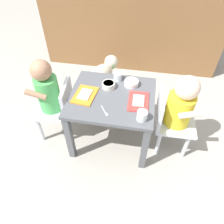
% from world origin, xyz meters
% --- Properties ---
extents(ground_plane, '(7.00, 7.00, 0.00)m').
position_xyz_m(ground_plane, '(0.00, 0.00, 0.00)').
color(ground_plane, '#9E998E').
extents(kitchen_cabinet_back, '(1.90, 0.38, 0.88)m').
position_xyz_m(kitchen_cabinet_back, '(0.00, 1.20, 0.44)').
color(kitchen_cabinet_back, brown).
rests_on(kitchen_cabinet_back, ground).
extents(dining_table, '(0.59, 0.52, 0.45)m').
position_xyz_m(dining_table, '(0.00, 0.00, 0.37)').
color(dining_table, '#515459').
rests_on(dining_table, ground).
extents(seated_child_left, '(0.31, 0.31, 0.68)m').
position_xyz_m(seated_child_left, '(-0.46, -0.01, 0.42)').
color(seated_child_left, silver).
rests_on(seated_child_left, ground).
extents(seated_child_right, '(0.29, 0.29, 0.66)m').
position_xyz_m(seated_child_right, '(0.46, 0.01, 0.41)').
color(seated_child_right, silver).
rests_on(seated_child_right, ground).
extents(dog, '(0.29, 0.45, 0.34)m').
position_xyz_m(dog, '(-0.20, 0.55, 0.22)').
color(dog, beige).
rests_on(dog, ground).
extents(food_tray_left, '(0.16, 0.21, 0.02)m').
position_xyz_m(food_tray_left, '(-0.18, -0.03, 0.45)').
color(food_tray_left, orange).
rests_on(food_tray_left, dining_table).
extents(food_tray_right, '(0.14, 0.21, 0.02)m').
position_xyz_m(food_tray_right, '(0.18, -0.03, 0.45)').
color(food_tray_right, red).
rests_on(food_tray_right, dining_table).
extents(water_cup_left, '(0.07, 0.07, 0.06)m').
position_xyz_m(water_cup_left, '(0.22, -0.18, 0.47)').
color(water_cup_left, white).
rests_on(water_cup_left, dining_table).
extents(water_cup_right, '(0.06, 0.06, 0.06)m').
position_xyz_m(water_cup_right, '(0.01, 0.19, 0.47)').
color(water_cup_right, white).
rests_on(water_cup_right, dining_table).
extents(veggie_bowl_near, '(0.09, 0.09, 0.04)m').
position_xyz_m(veggie_bowl_near, '(-0.04, 0.09, 0.47)').
color(veggie_bowl_near, silver).
rests_on(veggie_bowl_near, dining_table).
extents(veggie_bowl_far, '(0.10, 0.10, 0.04)m').
position_xyz_m(veggie_bowl_far, '(0.12, 0.15, 0.47)').
color(veggie_bowl_far, white).
rests_on(veggie_bowl_far, dining_table).
extents(spoon_by_left_tray, '(0.06, 0.09, 0.01)m').
position_xyz_m(spoon_by_left_tray, '(-0.02, -0.16, 0.45)').
color(spoon_by_left_tray, silver).
rests_on(spoon_by_left_tray, dining_table).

